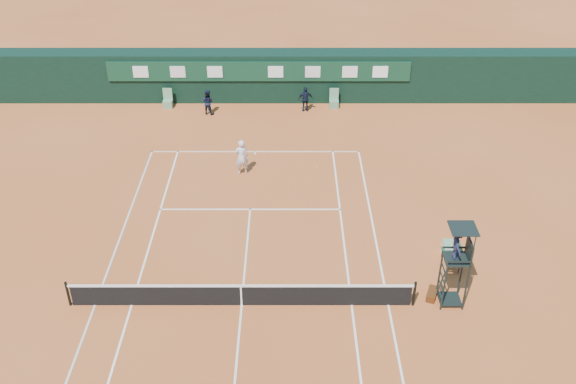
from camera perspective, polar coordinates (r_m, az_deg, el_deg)
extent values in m
plane|color=#C5622E|center=(24.39, -4.14, -9.98)|extent=(90.00, 90.00, 0.00)
cube|color=silver|center=(34.10, -2.92, 3.61)|extent=(11.05, 0.08, 0.01)
cube|color=white|center=(24.61, 8.90, -9.88)|extent=(0.08, 23.85, 0.01)
cube|color=silver|center=(25.37, -16.77, -9.58)|extent=(0.08, 23.85, 0.01)
cube|color=white|center=(24.44, 5.68, -9.95)|extent=(0.08, 23.85, 0.01)
cube|color=white|center=(25.02, -13.72, -9.72)|extent=(0.08, 23.85, 0.01)
cube|color=white|center=(29.42, -3.38, -1.55)|extent=(8.31, 0.08, 0.01)
cube|color=silver|center=(24.39, -4.14, -9.97)|extent=(0.08, 12.88, 0.01)
cube|color=silver|center=(33.97, -2.93, 3.48)|extent=(0.08, 0.30, 0.01)
cube|color=black|center=(24.09, -4.18, -9.19)|extent=(12.60, 0.04, 0.90)
cube|color=white|center=(23.77, -4.23, -8.32)|extent=(12.80, 0.06, 0.08)
cube|color=white|center=(24.08, -4.18, -9.17)|extent=(0.06, 0.05, 0.92)
cylinder|color=black|center=(24.41, 11.16, -8.87)|extent=(0.10, 0.10, 1.10)
cylinder|color=black|center=(25.30, -18.97, -8.55)|extent=(0.10, 0.10, 1.10)
cube|color=black|center=(39.66, -2.55, 10.29)|extent=(40.00, 1.50, 3.00)
cube|color=#0F3823|center=(38.69, -2.61, 10.66)|extent=(18.00, 0.10, 1.20)
cube|color=white|center=(39.56, -12.97, 10.37)|extent=(0.90, 0.04, 0.70)
cube|color=silver|center=(39.13, -9.78, 10.48)|extent=(0.90, 0.04, 0.70)
cube|color=silver|center=(38.83, -6.52, 10.56)|extent=(0.90, 0.04, 0.70)
cube|color=white|center=(38.59, -1.11, 10.63)|extent=(0.90, 0.04, 0.70)
cube|color=silver|center=(38.61, 2.21, 10.62)|extent=(0.90, 0.04, 0.70)
cube|color=white|center=(38.76, 5.52, 10.58)|extent=(0.90, 0.04, 0.70)
cube|color=white|center=(38.97, 8.20, 10.53)|extent=(0.90, 0.04, 0.70)
cube|color=#5F9166|center=(39.60, -10.62, 7.71)|extent=(0.55, 0.50, 0.46)
cube|color=#64996D|center=(39.57, -10.66, 8.60)|extent=(0.55, 0.06, 0.70)
cube|color=#5A8A63|center=(39.03, 4.10, 7.83)|extent=(0.55, 0.50, 0.46)
cube|color=#60936E|center=(39.00, 4.11, 8.72)|extent=(0.55, 0.06, 0.70)
cylinder|color=black|center=(24.16, 13.69, -8.35)|extent=(0.07, 0.07, 2.00)
cylinder|color=black|center=(24.75, 13.31, -7.15)|extent=(0.07, 0.07, 2.00)
cylinder|color=black|center=(24.36, 15.53, -8.28)|extent=(0.07, 0.07, 2.00)
cylinder|color=black|center=(24.95, 15.12, -7.09)|extent=(0.07, 0.07, 2.00)
cube|color=black|center=(23.91, 14.75, -5.80)|extent=(0.85, 0.85, 0.08)
cube|color=black|center=(23.77, 15.82, -4.99)|extent=(0.06, 0.85, 0.80)
cube|color=black|center=(23.47, 15.04, -6.03)|extent=(0.85, 0.05, 0.06)
cube|color=black|center=(24.11, 14.60, -4.79)|extent=(0.85, 0.05, 0.06)
cylinder|color=black|center=(23.21, 16.21, -4.71)|extent=(0.04, 0.04, 1.00)
cylinder|color=black|center=(23.82, 15.76, -3.55)|extent=(0.04, 0.04, 1.00)
cube|color=black|center=(23.13, 15.33, -3.14)|extent=(0.95, 0.95, 0.04)
cube|color=black|center=(25.09, 14.15, -9.20)|extent=(0.80, 0.80, 0.05)
cube|color=black|center=(24.84, 13.32, -8.80)|extent=(0.04, 0.80, 0.04)
cube|color=black|center=(24.58, 13.44, -8.10)|extent=(0.04, 0.80, 0.04)
cube|color=black|center=(24.33, 13.56, -7.38)|extent=(0.04, 0.80, 0.04)
cube|color=black|center=(24.08, 13.68, -6.65)|extent=(0.04, 0.80, 0.04)
imported|color=black|center=(23.50, 14.86, -4.50)|extent=(0.47, 0.82, 1.28)
cube|color=#194025|center=(26.66, 14.29, -5.55)|extent=(0.55, 1.20, 0.08)
cube|color=#1A4125|center=(26.52, 14.92, -4.94)|extent=(0.06, 1.20, 0.60)
cylinder|color=black|center=(26.34, 14.01, -6.72)|extent=(0.04, 0.04, 0.41)
cylinder|color=black|center=(26.45, 14.94, -6.69)|extent=(0.04, 0.04, 0.41)
cylinder|color=black|center=(27.18, 13.53, -5.26)|extent=(0.04, 0.04, 0.41)
cylinder|color=black|center=(27.28, 14.43, -5.24)|extent=(0.04, 0.04, 0.41)
cube|color=black|center=(25.16, 12.66, -8.84)|extent=(0.59, 0.84, 0.29)
cube|color=white|center=(27.26, 14.15, -4.97)|extent=(0.55, 0.55, 0.60)
cube|color=#64996A|center=(27.08, 14.24, -4.43)|extent=(0.57, 0.57, 0.05)
sphere|color=yellow|center=(32.65, 2.65, 2.26)|extent=(0.07, 0.07, 0.07)
imported|color=silver|center=(31.75, -4.14, 3.12)|extent=(0.77, 0.60, 1.85)
imported|color=black|center=(38.19, -7.16, 7.94)|extent=(0.87, 0.77, 1.51)
imported|color=black|center=(38.25, 1.57, 8.25)|extent=(0.94, 0.47, 1.54)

